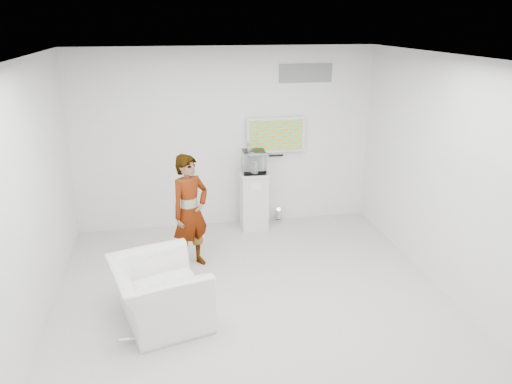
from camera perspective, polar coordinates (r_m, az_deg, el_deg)
room at (r=5.99m, az=-0.53°, el=0.71°), size 5.01×5.01×3.00m
tv at (r=8.45m, az=2.26°, el=6.55°), size 1.00×0.08×0.60m
logo_decal at (r=8.45m, az=5.70°, el=13.35°), size 0.90×0.02×0.30m
person at (r=7.06m, az=-7.53°, el=-2.28°), size 0.73×0.67×1.66m
armchair at (r=6.04m, az=-10.99°, el=-11.25°), size 1.27×1.37×0.75m
pedestal at (r=8.45m, az=-0.26°, el=-0.94°), size 0.48×0.48×0.98m
floor_uplight at (r=8.81m, az=2.59°, el=-2.65°), size 0.17×0.17×0.25m
vitrine at (r=8.24m, az=-0.26°, el=3.48°), size 0.39×0.39×0.37m
console at (r=8.26m, az=-0.26°, el=2.92°), size 0.09×0.15×0.20m
wii_remote at (r=7.11m, az=-6.93°, el=3.55°), size 0.10×0.13×0.03m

